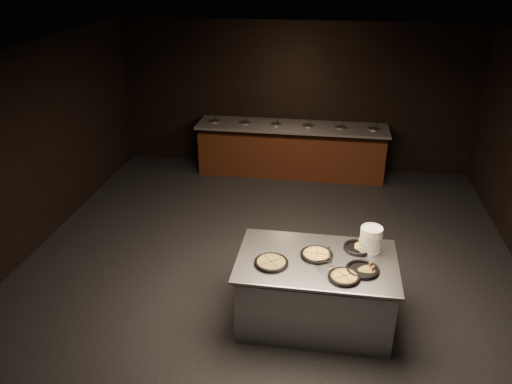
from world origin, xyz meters
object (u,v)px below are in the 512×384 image
pan_veggie_whole (271,262)px  serving_counter (315,292)px  pan_cheese_whole (317,254)px  plate_stack (371,239)px

pan_veggie_whole → serving_counter: bearing=18.4°
serving_counter → pan_veggie_whole: 0.71m
serving_counter → pan_cheese_whole: bearing=96.9°
pan_veggie_whole → pan_cheese_whole: same height
plate_stack → pan_cheese_whole: bearing=-161.3°
plate_stack → pan_cheese_whole: 0.66m
plate_stack → pan_veggie_whole: bearing=-157.8°
plate_stack → pan_veggie_whole: (-1.10, -0.45, -0.13)m
pan_veggie_whole → plate_stack: bearing=22.2°
serving_counter → pan_cheese_whole: 0.48m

